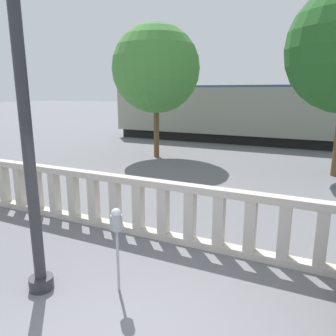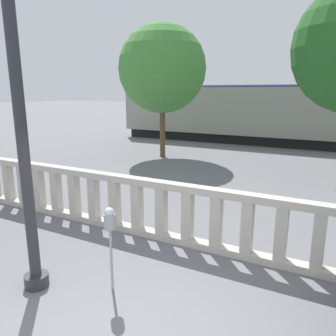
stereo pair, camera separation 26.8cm
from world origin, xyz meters
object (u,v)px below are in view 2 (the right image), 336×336
at_px(lamppost, 20,116).
at_px(tree_right, 162,69).
at_px(train_far, 331,105).
at_px(train_near, 298,115).
at_px(parking_meter, 110,224).

distance_m(lamppost, tree_right, 10.79).
bearing_deg(train_far, tree_right, -110.53).
distance_m(lamppost, train_near, 16.50).
bearing_deg(train_near, tree_right, -129.86).
distance_m(train_near, tree_right, 8.37).
xyz_separation_m(lamppost, parking_meter, (1.11, 0.49, -1.59)).
bearing_deg(train_near, lamppost, -96.51).
xyz_separation_m(lamppost, tree_right, (-3.29, 10.19, 1.30)).
bearing_deg(tree_right, train_far, 69.47).
bearing_deg(parking_meter, tree_right, 114.41).
xyz_separation_m(train_far, tree_right, (-6.45, -17.23, 2.11)).
xyz_separation_m(parking_meter, train_near, (0.76, 15.88, 0.63)).
distance_m(parking_meter, train_far, 27.01).
bearing_deg(train_near, train_far, 83.33).
height_order(train_near, tree_right, tree_right).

